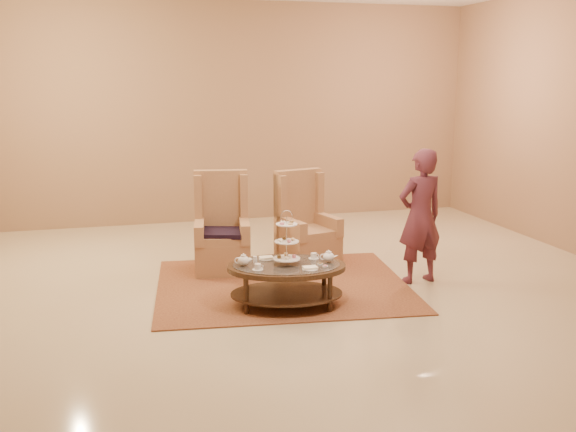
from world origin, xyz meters
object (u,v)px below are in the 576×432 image
object	(u,v)px
armchair_left	(222,237)
person	(420,216)
tea_table	(287,272)
armchair_right	(305,233)

from	to	relation	value
armchair_left	person	xyz separation A→B (m)	(2.09, -1.06, 0.36)
tea_table	armchair_right	xyz separation A→B (m)	(0.63, 1.49, 0.03)
tea_table	armchair_right	size ratio (longest dim) A/B	1.14
tea_table	armchair_right	world-z (taller)	armchair_right
armchair_right	person	distance (m)	1.55
tea_table	armchair_right	distance (m)	1.62
tea_table	person	bearing A→B (deg)	24.37
tea_table	person	distance (m)	1.77
tea_table	armchair_right	bearing A→B (deg)	77.67
tea_table	armchair_left	distance (m)	1.52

